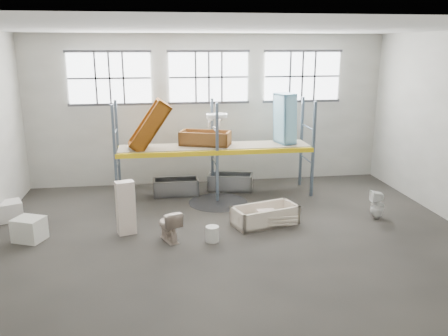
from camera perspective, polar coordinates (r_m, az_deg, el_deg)
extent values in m
cube|color=#444039|center=(11.67, 1.10, -8.79)|extent=(12.00, 10.00, 0.10)
cube|color=silver|center=(10.69, 1.24, 17.11)|extent=(12.00, 10.00, 0.10)
cube|color=#A5A398|center=(15.83, -1.90, 7.15)|extent=(12.00, 0.10, 5.00)
cube|color=#AEADA0|center=(6.15, 9.05, -5.69)|extent=(12.00, 0.10, 5.00)
cube|color=white|center=(15.57, -13.88, 10.67)|extent=(2.60, 0.04, 1.60)
cube|color=white|center=(15.61, -1.89, 11.10)|extent=(2.60, 0.04, 1.60)
cube|color=white|center=(16.29, 9.58, 11.06)|extent=(2.60, 0.04, 1.60)
cube|color=slate|center=(13.85, -13.25, 1.41)|extent=(0.08, 0.08, 3.00)
cube|color=slate|center=(15.01, -12.90, 2.47)|extent=(0.08, 0.08, 3.00)
cube|color=slate|center=(13.91, -0.85, 1.87)|extent=(0.08, 0.08, 3.00)
cube|color=slate|center=(15.07, -1.45, 2.89)|extent=(0.08, 0.08, 3.00)
cube|color=slate|center=(14.60, 10.91, 2.23)|extent=(0.08, 0.08, 3.00)
cube|color=slate|center=(15.71, 9.49, 3.19)|extent=(0.08, 0.08, 3.00)
cube|color=yellow|center=(13.91, -0.85, 1.87)|extent=(6.00, 0.10, 0.14)
cube|color=yellow|center=(15.07, -1.45, 2.89)|extent=(6.00, 0.10, 0.14)
cube|color=gray|center=(14.47, -1.16, 2.71)|extent=(5.90, 1.10, 0.03)
cylinder|color=black|center=(14.13, -0.72, -4.24)|extent=(1.80, 1.80, 0.00)
cube|color=beige|center=(12.20, 5.14, -6.09)|extent=(0.46, 0.23, 0.43)
imported|color=beige|center=(12.23, 2.99, -6.61)|extent=(0.52, 0.52, 0.16)
imported|color=beige|center=(11.44, -6.78, -6.99)|extent=(0.70, 0.88, 0.79)
cube|color=#F3DDCB|center=(11.91, -11.98, -4.80)|extent=(0.51, 0.40, 1.38)
imported|color=white|center=(13.43, 18.31, -4.31)|extent=(0.40, 0.39, 0.79)
imported|color=white|center=(14.11, -0.89, 4.53)|extent=(0.77, 0.67, 0.58)
cylinder|color=silver|center=(11.39, -1.45, -8.10)|extent=(0.42, 0.42, 0.38)
cube|color=silver|center=(12.36, -22.81, -6.95)|extent=(0.84, 0.79, 0.57)
cube|color=silver|center=(14.00, -24.84, -4.78)|extent=(0.80, 0.80, 0.51)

